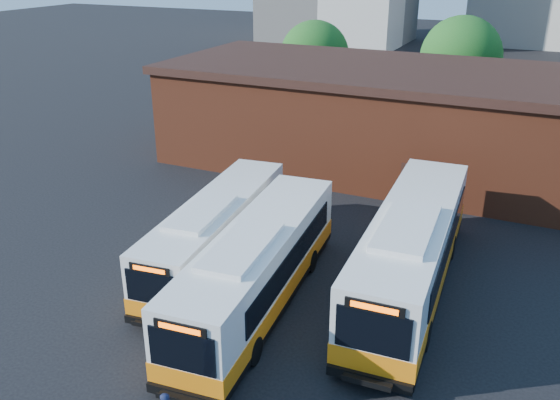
% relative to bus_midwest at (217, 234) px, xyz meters
% --- Properties ---
extents(ground, '(220.00, 220.00, 0.00)m').
position_rel_bus_midwest_xyz_m(ground, '(3.28, -3.74, -1.46)').
color(ground, black).
extents(bus_midwest, '(3.66, 11.93, 3.21)m').
position_rel_bus_midwest_xyz_m(bus_midwest, '(0.00, 0.00, 0.00)').
color(bus_midwest, white).
rests_on(bus_midwest, ground).
extents(bus_mideast, '(3.73, 12.87, 3.46)m').
position_rel_bus_midwest_xyz_m(bus_mideast, '(3.21, -2.30, 0.12)').
color(bus_mideast, white).
rests_on(bus_mideast, ground).
extents(bus_east, '(3.54, 13.86, 3.74)m').
position_rel_bus_midwest_xyz_m(bus_east, '(8.36, 1.30, 0.24)').
color(bus_east, white).
rests_on(bus_east, ground).
extents(depot_building, '(28.60, 12.60, 6.40)m').
position_rel_bus_midwest_xyz_m(depot_building, '(3.28, 16.26, 1.80)').
color(depot_building, brown).
rests_on(depot_building, ground).
extents(tree_west, '(6.00, 6.00, 7.65)m').
position_rel_bus_midwest_xyz_m(tree_west, '(-6.72, 28.26, 3.19)').
color(tree_west, '#382314').
rests_on(tree_west, ground).
extents(tree_mid, '(6.56, 6.56, 8.36)m').
position_rel_bus_midwest_xyz_m(tree_mid, '(5.28, 30.26, 3.62)').
color(tree_mid, '#382314').
rests_on(tree_mid, ground).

